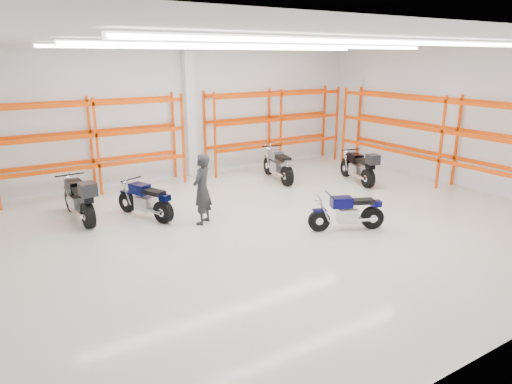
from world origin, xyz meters
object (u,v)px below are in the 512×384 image
motorcycle_back_a (80,200)px  motorcycle_back_b (147,201)px  structural_column (190,113)px  motorcycle_back_d (360,168)px  motorcycle_main (350,213)px  standing_man (202,189)px  motorcycle_back_c (279,166)px

motorcycle_back_a → motorcycle_back_b: motorcycle_back_a is taller
structural_column → motorcycle_back_d: bearing=-42.5°
motorcycle_main → standing_man: size_ratio=0.99×
motorcycle_main → motorcycle_back_b: 5.29m
motorcycle_back_b → motorcycle_back_a: bearing=156.0°
standing_man → motorcycle_back_d: bearing=148.3°
motorcycle_back_b → standing_man: size_ratio=1.07×
motorcycle_back_b → structural_column: structural_column is taller
motorcycle_back_c → structural_column: bearing=135.1°
motorcycle_back_a → structural_column: size_ratio=0.53×
motorcycle_main → motorcycle_back_d: size_ratio=0.82×
motorcycle_back_a → structural_column: structural_column is taller
motorcycle_back_a → standing_man: size_ratio=1.31×
motorcycle_back_b → structural_column: bearing=50.8°
structural_column → motorcycle_back_a: bearing=-147.1°
motorcycle_back_a → motorcycle_back_b: (1.54, -0.69, -0.11)m
motorcycle_back_b → motorcycle_back_c: bearing=14.3°
standing_man → motorcycle_back_c: bearing=173.0°
motorcycle_back_a → motorcycle_back_d: 8.90m
motorcycle_main → standing_man: bearing=140.7°
motorcycle_back_d → structural_column: bearing=137.5°
motorcycle_back_a → motorcycle_back_d: size_ratio=1.08×
motorcycle_back_b → motorcycle_back_d: (7.29, -0.44, 0.08)m
standing_man → motorcycle_main: bearing=102.6°
motorcycle_back_c → motorcycle_back_b: bearing=-165.7°
motorcycle_back_a → motorcycle_back_c: size_ratio=1.04×
motorcycle_back_c → motorcycle_main: bearing=-104.0°
motorcycle_back_d → standing_man: (-6.20, -0.69, 0.36)m
motorcycle_back_b → motorcycle_back_d: bearing=-3.5°
structural_column → motorcycle_main: bearing=-81.5°
motorcycle_back_a → motorcycle_back_c: bearing=5.4°
motorcycle_main → motorcycle_back_d: bearing=42.6°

